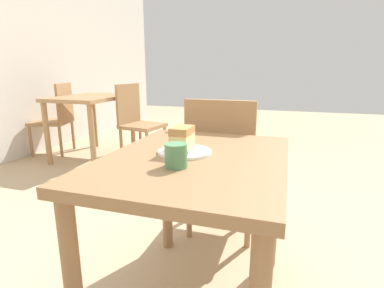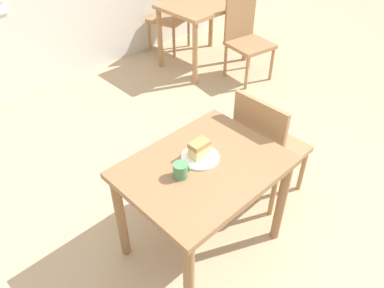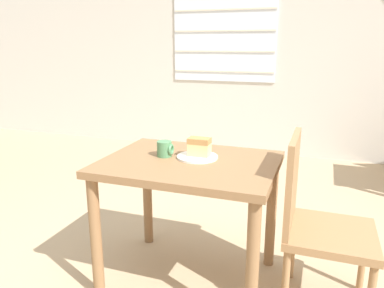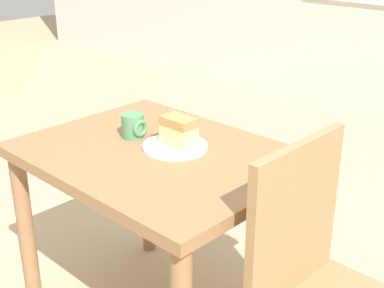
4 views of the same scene
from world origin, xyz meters
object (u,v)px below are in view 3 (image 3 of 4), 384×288
(chair_near_window, at_px, (315,219))
(coffee_mug, at_px, (165,149))
(cake_slice, at_px, (199,147))
(dining_table_near, at_px, (190,181))
(plate, at_px, (197,157))

(chair_near_window, bearing_deg, coffee_mug, 89.99)
(cake_slice, xyz_separation_m, coffee_mug, (-0.18, -0.04, -0.02))
(dining_table_near, height_order, chair_near_window, chair_near_window)
(cake_slice, bearing_deg, dining_table_near, -114.47)
(chair_near_window, relative_size, plate, 4.00)
(dining_table_near, height_order, plate, plate)
(dining_table_near, height_order, cake_slice, cake_slice)
(plate, bearing_deg, coffee_mug, -170.10)
(chair_near_window, xyz_separation_m, plate, (-0.64, 0.03, 0.25))
(dining_table_near, height_order, coffee_mug, coffee_mug)
(chair_near_window, height_order, plate, chair_near_window)
(chair_near_window, bearing_deg, cake_slice, 85.98)
(dining_table_near, distance_m, plate, 0.14)
(dining_table_near, distance_m, coffee_mug, 0.22)
(plate, xyz_separation_m, cake_slice, (0.01, 0.01, 0.06))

